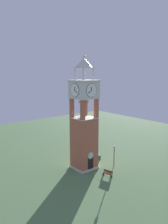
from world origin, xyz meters
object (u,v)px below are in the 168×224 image
(clock_tower, at_px, (84,124))
(trash_bin, at_px, (99,157))
(lamp_post, at_px, (114,152))
(park_bench, at_px, (108,173))

(clock_tower, relative_size, trash_bin, 22.53)
(lamp_post, bearing_deg, clock_tower, 149.08)
(clock_tower, height_order, park_bench, clock_tower)
(park_bench, relative_size, trash_bin, 2.07)
(trash_bin, bearing_deg, clock_tower, -166.36)
(clock_tower, bearing_deg, park_bench, -80.65)
(clock_tower, distance_m, lamp_post, 7.04)
(clock_tower, bearing_deg, lamp_post, -30.92)
(park_bench, distance_m, trash_bin, 6.88)
(clock_tower, distance_m, trash_bin, 8.31)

